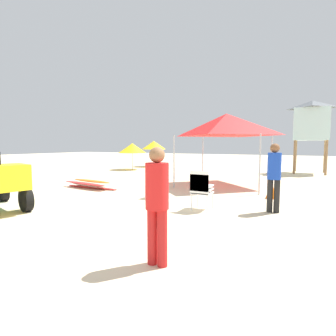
{
  "coord_description": "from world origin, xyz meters",
  "views": [
    {
      "loc": [
        4.21,
        -4.6,
        1.67
      ],
      "look_at": [
        0.33,
        2.8,
        0.93
      ],
      "focal_mm": 28.68,
      "sensor_mm": 36.0,
      "label": 1
    }
  ],
  "objects_px": {
    "surfboard_pile": "(88,184)",
    "lifeguard_tower": "(312,120)",
    "stacked_plastic_chairs": "(201,187)",
    "popup_canopy": "(226,125)",
    "beach_umbrella_far": "(132,148)",
    "traffic_cone_near": "(160,180)",
    "cooler_box": "(156,192)",
    "beach_umbrella_left": "(154,145)",
    "lifeguard_near_left": "(157,198)",
    "traffic_cone_far": "(272,190)",
    "lifeguard_near_center": "(274,173)"
  },
  "relations": [
    {
      "from": "surfboard_pile",
      "to": "lifeguard_tower",
      "type": "bearing_deg",
      "value": 53.19
    },
    {
      "from": "stacked_plastic_chairs",
      "to": "popup_canopy",
      "type": "relative_size",
      "value": 0.32
    },
    {
      "from": "surfboard_pile",
      "to": "lifeguard_tower",
      "type": "height_order",
      "value": "lifeguard_tower"
    },
    {
      "from": "beach_umbrella_far",
      "to": "traffic_cone_near",
      "type": "xyz_separation_m",
      "value": [
        5.19,
        -5.47,
        -1.18
      ]
    },
    {
      "from": "cooler_box",
      "to": "stacked_plastic_chairs",
      "type": "bearing_deg",
      "value": -23.81
    },
    {
      "from": "lifeguard_tower",
      "to": "surfboard_pile",
      "type": "bearing_deg",
      "value": -126.81
    },
    {
      "from": "popup_canopy",
      "to": "cooler_box",
      "type": "xyz_separation_m",
      "value": [
        -1.13,
        -3.72,
        -2.25
      ]
    },
    {
      "from": "beach_umbrella_left",
      "to": "surfboard_pile",
      "type": "bearing_deg",
      "value": -73.29
    },
    {
      "from": "stacked_plastic_chairs",
      "to": "beach_umbrella_far",
      "type": "height_order",
      "value": "beach_umbrella_far"
    },
    {
      "from": "lifeguard_near_left",
      "to": "traffic_cone_near",
      "type": "height_order",
      "value": "lifeguard_near_left"
    },
    {
      "from": "stacked_plastic_chairs",
      "to": "surfboard_pile",
      "type": "xyz_separation_m",
      "value": [
        -5.02,
        1.24,
        -0.44
      ]
    },
    {
      "from": "popup_canopy",
      "to": "stacked_plastic_chairs",
      "type": "bearing_deg",
      "value": -82.14
    },
    {
      "from": "stacked_plastic_chairs",
      "to": "surfboard_pile",
      "type": "bearing_deg",
      "value": 166.11
    },
    {
      "from": "traffic_cone_near",
      "to": "traffic_cone_far",
      "type": "bearing_deg",
      "value": -6.13
    },
    {
      "from": "lifeguard_near_left",
      "to": "lifeguard_near_center",
      "type": "xyz_separation_m",
      "value": [
        1.08,
        3.83,
        0.04
      ]
    },
    {
      "from": "lifeguard_near_left",
      "to": "cooler_box",
      "type": "bearing_deg",
      "value": 120.3
    },
    {
      "from": "cooler_box",
      "to": "surfboard_pile",
      "type": "bearing_deg",
      "value": 171.81
    },
    {
      "from": "traffic_cone_near",
      "to": "stacked_plastic_chairs",
      "type": "bearing_deg",
      "value": -45.85
    },
    {
      "from": "beach_umbrella_left",
      "to": "stacked_plastic_chairs",
      "type": "bearing_deg",
      "value": -54.38
    },
    {
      "from": "cooler_box",
      "to": "traffic_cone_far",
      "type": "bearing_deg",
      "value": 27.98
    },
    {
      "from": "stacked_plastic_chairs",
      "to": "beach_umbrella_left",
      "type": "xyz_separation_m",
      "value": [
        -8.0,
        11.17,
        1.02
      ]
    },
    {
      "from": "surfboard_pile",
      "to": "traffic_cone_far",
      "type": "relative_size",
      "value": 5.14
    },
    {
      "from": "surfboard_pile",
      "to": "beach_umbrella_far",
      "type": "relative_size",
      "value": 1.4
    },
    {
      "from": "lifeguard_tower",
      "to": "beach_umbrella_far",
      "type": "distance_m",
      "value": 10.96
    },
    {
      "from": "popup_canopy",
      "to": "lifeguard_tower",
      "type": "bearing_deg",
      "value": 65.51
    },
    {
      "from": "lifeguard_near_left",
      "to": "popup_canopy",
      "type": "height_order",
      "value": "popup_canopy"
    },
    {
      "from": "stacked_plastic_chairs",
      "to": "traffic_cone_near",
      "type": "distance_m",
      "value": 4.05
    },
    {
      "from": "lifeguard_near_center",
      "to": "beach_umbrella_left",
      "type": "height_order",
      "value": "beach_umbrella_left"
    },
    {
      "from": "surfboard_pile",
      "to": "beach_umbrella_left",
      "type": "distance_m",
      "value": 10.47
    },
    {
      "from": "beach_umbrella_far",
      "to": "lifeguard_near_left",
      "type": "bearing_deg",
      "value": -53.45
    },
    {
      "from": "lifeguard_near_center",
      "to": "lifeguard_near_left",
      "type": "bearing_deg",
      "value": -105.71
    },
    {
      "from": "surfboard_pile",
      "to": "cooler_box",
      "type": "distance_m",
      "value": 3.31
    },
    {
      "from": "stacked_plastic_chairs",
      "to": "popup_canopy",
      "type": "xyz_separation_m",
      "value": [
        -0.62,
        4.49,
        1.86
      ]
    },
    {
      "from": "lifeguard_near_left",
      "to": "traffic_cone_far",
      "type": "xyz_separation_m",
      "value": [
        0.83,
        5.64,
        -0.69
      ]
    },
    {
      "from": "surfboard_pile",
      "to": "beach_umbrella_far",
      "type": "bearing_deg",
      "value": 112.68
    },
    {
      "from": "stacked_plastic_chairs",
      "to": "beach_umbrella_left",
      "type": "distance_m",
      "value": 13.78
    },
    {
      "from": "lifeguard_tower",
      "to": "traffic_cone_near",
      "type": "height_order",
      "value": "lifeguard_tower"
    },
    {
      "from": "lifeguard_near_left",
      "to": "stacked_plastic_chairs",
      "type": "bearing_deg",
      "value": 100.14
    },
    {
      "from": "lifeguard_near_left",
      "to": "beach_umbrella_left",
      "type": "xyz_separation_m",
      "value": [
        -8.57,
        14.37,
        0.68
      ]
    },
    {
      "from": "lifeguard_near_center",
      "to": "lifeguard_tower",
      "type": "height_order",
      "value": "lifeguard_tower"
    },
    {
      "from": "surfboard_pile",
      "to": "traffic_cone_far",
      "type": "height_order",
      "value": "traffic_cone_far"
    },
    {
      "from": "lifeguard_tower",
      "to": "traffic_cone_far",
      "type": "distance_m",
      "value": 9.28
    },
    {
      "from": "popup_canopy",
      "to": "traffic_cone_far",
      "type": "xyz_separation_m",
      "value": [
        2.02,
        -2.04,
        -2.21
      ]
    },
    {
      "from": "lifeguard_near_center",
      "to": "beach_umbrella_far",
      "type": "distance_m",
      "value": 12.38
    },
    {
      "from": "surfboard_pile",
      "to": "beach_umbrella_far",
      "type": "height_order",
      "value": "beach_umbrella_far"
    },
    {
      "from": "surfboard_pile",
      "to": "traffic_cone_near",
      "type": "relative_size",
      "value": 5.2
    },
    {
      "from": "traffic_cone_far",
      "to": "beach_umbrella_far",
      "type": "bearing_deg",
      "value": 147.79
    },
    {
      "from": "lifeguard_near_left",
      "to": "lifeguard_tower",
      "type": "height_order",
      "value": "lifeguard_tower"
    },
    {
      "from": "popup_canopy",
      "to": "beach_umbrella_far",
      "type": "xyz_separation_m",
      "value": [
        -7.38,
        3.88,
        -1.04
      ]
    },
    {
      "from": "lifeguard_near_center",
      "to": "traffic_cone_near",
      "type": "xyz_separation_m",
      "value": [
        -4.46,
        2.26,
        -0.73
      ]
    }
  ]
}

